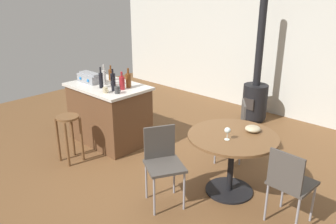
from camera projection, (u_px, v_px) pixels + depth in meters
name	position (u px, v px, depth m)	size (l,w,h in m)	color
ground_plane	(168.00, 166.00, 4.75)	(8.80, 8.80, 0.00)	brown
back_wall	(277.00, 43.00, 6.30)	(8.00, 0.10, 2.70)	beige
kitchen_island	(109.00, 113.00, 5.37)	(1.23, 0.83, 0.92)	brown
wooden_stool	(69.00, 130.00, 4.73)	(0.31, 0.31, 0.68)	brown
dining_table	(232.00, 149.00, 3.97)	(1.04, 1.04, 0.74)	black
folding_chair_near	(234.00, 126.00, 4.77)	(0.56, 0.56, 0.86)	#47423D
folding_chair_far	(163.00, 160.00, 3.81)	(0.54, 0.54, 0.88)	#47423D
folding_chair_left	(290.00, 181.00, 3.42)	(0.42, 0.42, 0.86)	#47423D
wood_stove	(256.00, 92.00, 6.17)	(0.44, 0.45, 2.26)	black
toolbox	(90.00, 78.00, 5.35)	(0.41, 0.23, 0.15)	gray
bottle_0	(113.00, 79.00, 5.16)	(0.08, 0.08, 0.25)	black
bottle_1	(111.00, 75.00, 5.45)	(0.07, 0.07, 0.24)	#603314
bottle_2	(128.00, 80.00, 5.06)	(0.08, 0.08, 0.29)	#603314
bottle_3	(101.00, 80.00, 5.03)	(0.06, 0.06, 0.31)	black
bottle_4	(104.00, 77.00, 5.20)	(0.06, 0.06, 0.31)	#B7B2AD
bottle_5	(122.00, 83.00, 4.96)	(0.08, 0.08, 0.26)	maroon
bottle_6	(114.00, 85.00, 4.91)	(0.07, 0.07, 0.20)	black
cup_0	(105.00, 90.00, 4.83)	(0.11, 0.07, 0.08)	tan
cup_1	(117.00, 90.00, 4.80)	(0.11, 0.08, 0.10)	#383838
wine_glass	(228.00, 131.00, 3.76)	(0.07, 0.07, 0.14)	silver
serving_bowl	(253.00, 129.00, 3.99)	(0.18, 0.18, 0.07)	tan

